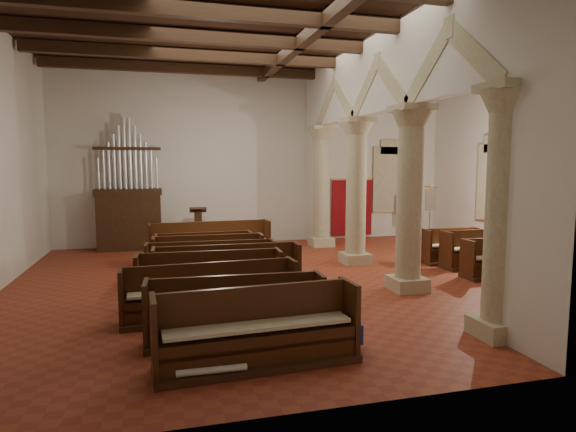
{
  "coord_description": "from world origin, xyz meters",
  "views": [
    {
      "loc": [
        -3.46,
        -10.98,
        2.82
      ],
      "look_at": [
        -0.43,
        0.5,
        1.52
      ],
      "focal_mm": 30.0,
      "sensor_mm": 36.0,
      "label": 1
    }
  ],
  "objects_px": {
    "nave_pew_0": "(258,341)",
    "processional_banner": "(430,223)",
    "aisle_pew_0": "(530,276)",
    "lectern": "(198,231)",
    "pipe_organ": "(129,208)"
  },
  "relations": [
    {
      "from": "nave_pew_0",
      "to": "processional_banner",
      "type": "bearing_deg",
      "value": 44.04
    },
    {
      "from": "aisle_pew_0",
      "to": "lectern",
      "type": "bearing_deg",
      "value": 135.59
    },
    {
      "from": "processional_banner",
      "to": "aisle_pew_0",
      "type": "bearing_deg",
      "value": -110.93
    },
    {
      "from": "pipe_organ",
      "to": "lectern",
      "type": "height_order",
      "value": "pipe_organ"
    },
    {
      "from": "pipe_organ",
      "to": "aisle_pew_0",
      "type": "height_order",
      "value": "pipe_organ"
    },
    {
      "from": "lectern",
      "to": "nave_pew_0",
      "type": "distance_m",
      "value": 9.88
    },
    {
      "from": "pipe_organ",
      "to": "aisle_pew_0",
      "type": "bearing_deg",
      "value": -40.69
    },
    {
      "from": "lectern",
      "to": "pipe_organ",
      "type": "bearing_deg",
      "value": 176.57
    },
    {
      "from": "pipe_organ",
      "to": "lectern",
      "type": "xyz_separation_m",
      "value": [
        2.2,
        -0.25,
        -0.79
      ]
    },
    {
      "from": "lectern",
      "to": "processional_banner",
      "type": "xyz_separation_m",
      "value": [
        7.86,
        -1.41,
        0.18
      ]
    },
    {
      "from": "aisle_pew_0",
      "to": "processional_banner",
      "type": "bearing_deg",
      "value": 83.03
    },
    {
      "from": "pipe_organ",
      "to": "aisle_pew_0",
      "type": "distance_m",
      "value": 11.86
    },
    {
      "from": "lectern",
      "to": "aisle_pew_0",
      "type": "height_order",
      "value": "lectern"
    },
    {
      "from": "pipe_organ",
      "to": "lectern",
      "type": "bearing_deg",
      "value": -6.45
    },
    {
      "from": "nave_pew_0",
      "to": "pipe_organ",
      "type": "bearing_deg",
      "value": 99.34
    }
  ]
}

